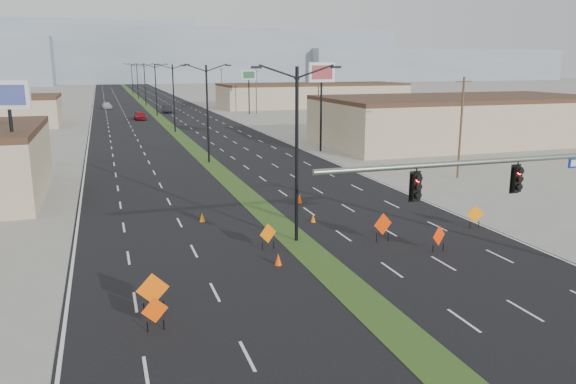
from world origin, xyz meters
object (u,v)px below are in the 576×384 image
object	(u,v)px
construction_sign_0	(155,312)
construction_sign_3	(383,225)
streetlight_1	(207,111)
streetlight_5	(137,80)
streetlight_0	(297,149)
streetlight_3	(156,88)
construction_sign_5	(475,215)
signal_mast	(550,186)
pole_sign_east_far	(249,78)
car_mid	(167,109)
cone_0	(278,259)
streetlight_2	(174,96)
streetlight_6	(132,78)
car_far	(107,106)
cone_2	(300,199)
cone_1	(313,218)
pole_sign_west	(9,105)
streetlight_4	(145,83)
construction_sign_4	(439,237)
cone_3	(202,217)
car_left	(140,116)
construction_sign_2	(268,234)
pole_sign_east_near	(322,79)
construction_sign_1	(153,290)

from	to	relation	value
construction_sign_0	construction_sign_3	world-z (taller)	construction_sign_3
streetlight_1	streetlight_5	size ratio (longest dim) A/B	1.00
streetlight_0	streetlight_3	size ratio (longest dim) A/B	1.00
construction_sign_3	construction_sign_5	xyz separation A→B (m)	(6.79, 0.64, -0.15)
signal_mast	pole_sign_east_far	world-z (taller)	pole_sign_east_far
car_mid	cone_0	xyz separation A→B (m)	(-4.89, -94.39, -0.48)
construction_sign_0	pole_sign_east_far	xyz separation A→B (m)	(27.19, 91.36, 6.34)
streetlight_3	pole_sign_east_far	bearing A→B (deg)	-5.11
streetlight_3	car_mid	xyz separation A→B (m)	(2.68, 6.85, -4.62)
streetlight_2	streetlight_6	size ratio (longest dim) A/B	1.00
car_mid	car_far	xyz separation A→B (m)	(-11.84, 15.21, -0.12)
construction_sign_5	cone_2	xyz separation A→B (m)	(-8.29, 9.63, -0.53)
cone_1	pole_sign_west	size ratio (longest dim) A/B	0.06
streetlight_5	streetlight_4	bearing A→B (deg)	-90.00
streetlight_1	car_mid	bearing A→B (deg)	87.56
construction_sign_0	cone_1	world-z (taller)	construction_sign_0
construction_sign_4	construction_sign_5	size ratio (longest dim) A/B	1.00
construction_sign_5	cone_0	world-z (taller)	construction_sign_5
cone_3	cone_1	bearing A→B (deg)	-19.24
cone_1	car_left	bearing A→B (deg)	94.74
car_far	pole_sign_west	xyz separation A→B (m)	(-7.22, -92.50, 6.65)
streetlight_2	construction_sign_2	bearing A→B (deg)	-92.01
construction_sign_4	cone_3	xyz separation A→B (m)	(-11.33, 10.07, -0.56)
signal_mast	pole_sign_east_near	world-z (taller)	pole_sign_east_near
signal_mast	cone_3	distance (m)	20.99
car_mid	construction_sign_4	world-z (taller)	car_mid
streetlight_1	streetlight_2	xyz separation A→B (m)	(0.00, 28.00, 0.00)
car_mid	construction_sign_4	size ratio (longest dim) A/B	3.24
streetlight_1	pole_sign_east_near	xyz separation A→B (m)	(14.00, 3.70, 3.00)
construction_sign_0	construction_sign_4	xyz separation A→B (m)	(15.68, 4.71, 0.05)
pole_sign_east_far	construction_sign_4	bearing A→B (deg)	-73.65
streetlight_2	car_far	xyz separation A→B (m)	(-9.16, 50.06, -4.74)
streetlight_4	cone_0	bearing A→B (deg)	-91.10
streetlight_3	construction_sign_0	world-z (taller)	streetlight_3
streetlight_3	cone_0	size ratio (longest dim) A/B	15.86
car_mid	signal_mast	bearing A→B (deg)	-84.76
construction_sign_1	streetlight_4	bearing A→B (deg)	80.11
construction_sign_0	construction_sign_2	bearing A→B (deg)	37.93
streetlight_3	streetlight_2	bearing A→B (deg)	-90.00
streetlight_3	signal_mast	bearing A→B (deg)	-84.80
streetlight_1	cone_3	world-z (taller)	streetlight_1
construction_sign_0	cone_3	size ratio (longest dim) A/B	2.26
construction_sign_2	cone_3	world-z (taller)	construction_sign_2
construction_sign_1	construction_sign_4	bearing A→B (deg)	5.87
construction_sign_1	pole_sign_east_near	distance (m)	45.93
streetlight_1	streetlight_4	xyz separation A→B (m)	(0.00, 84.00, 0.00)
car_far	construction_sign_5	world-z (taller)	construction_sign_5
car_left	construction_sign_2	world-z (taller)	car_left
car_mid	construction_sign_1	size ratio (longest dim) A/B	2.66
construction_sign_2	pole_sign_east_far	distance (m)	85.96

